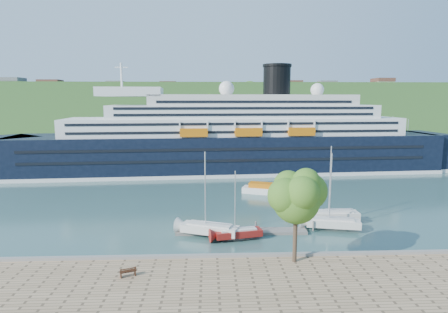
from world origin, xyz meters
The scene contains 12 objects.
ground centered at (0.00, 0.00, 0.00)m, with size 400.00×400.00×0.00m, color #2B4D4C.
far_hillside centered at (0.00, 145.00, 12.00)m, with size 400.00×50.00×24.00m, color #2E5823.
quay_coping centered at (0.00, -0.20, 1.15)m, with size 220.00×0.50×0.30m, color slate.
cruise_ship centered at (1.87, 50.32, 12.42)m, with size 110.66×16.11×24.85m, color black, non-canonical shape.
park_bench centered at (-9.65, -4.01, 1.48)m, with size 1.51×0.62×0.97m, color #4F2A16, non-canonical shape.
promenade_tree centered at (6.06, -1.50, 6.04)m, with size 6.09×6.09×10.08m, color #35661A, non-canonical shape.
floating_pontoon centered at (1.77, 9.37, 0.18)m, with size 16.57×2.02×0.37m, color slate, non-canonical shape.
sailboat_white_near centered at (-2.25, 8.05, 5.06)m, with size 7.83×2.18×10.11m, color silver, non-canonical shape.
sailboat_red centered at (1.22, 7.01, 4.06)m, with size 6.28×1.75×8.12m, color maroon, non-canonical shape.
sailboat_white_far centered at (13.71, 9.78, 4.80)m, with size 7.43×2.06×9.59m, color silver, non-canonical shape.
tender_launch centered at (7.29, 29.34, 0.97)m, with size 7.05×2.41×1.95m, color #C9660B, non-canonical shape.
sailboat_extra centered at (14.64, 12.84, 5.07)m, with size 7.85×2.18×10.14m, color silver, non-canonical shape.
Camera 1 is at (-2.32, -36.04, 16.76)m, focal length 30.00 mm.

